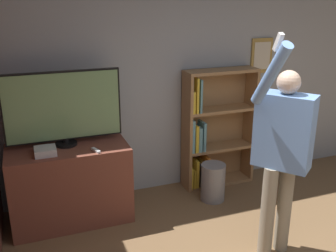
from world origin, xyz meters
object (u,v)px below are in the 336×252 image
at_px(waste_bin, 213,182).
at_px(game_console, 45,151).
at_px(bookshelf, 212,133).
at_px(person, 283,147).
at_px(television, 63,108).

bearing_deg(waste_bin, game_console, 179.30).
distance_m(bookshelf, person, 1.52).
bearing_deg(bookshelf, person, -92.78).
relative_size(television, bookshelf, 0.79).
height_order(person, waste_bin, person).
distance_m(television, game_console, 0.46).
distance_m(bookshelf, waste_bin, 0.63).
height_order(television, bookshelf, television).
height_order(television, game_console, television).
xyz_separation_m(game_console, waste_bin, (1.82, -0.02, -0.64)).
distance_m(game_console, bookshelf, 2.02).
relative_size(television, game_console, 5.67).
height_order(game_console, waste_bin, game_console).
relative_size(game_console, waste_bin, 0.46).
distance_m(television, person, 2.13).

